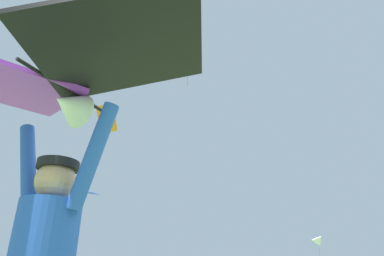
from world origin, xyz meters
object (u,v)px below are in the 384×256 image
object	(u,v)px
distant_kite_orange_mid_left	(187,71)
distant_kite_blue_far_center	(91,192)
held_stunt_kite	(61,77)
distant_kite_white_low_left	(318,242)
distant_kite_orange_overhead_distant	(107,119)

from	to	relation	value
distant_kite_orange_mid_left	distant_kite_blue_far_center	size ratio (longest dim) A/B	1.40
held_stunt_kite	distant_kite_white_low_left	bearing A→B (deg)	94.71
held_stunt_kite	distant_kite_blue_far_center	xyz separation A→B (m)	(-11.61, 12.40, 3.21)
distant_kite_orange_overhead_distant	distant_kite_blue_far_center	distance (m)	5.46
distant_kite_orange_overhead_distant	distant_kite_white_low_left	bearing A→B (deg)	77.78
distant_kite_blue_far_center	held_stunt_kite	bearing A→B (deg)	-46.89
distant_kite_white_low_left	distant_kite_orange_mid_left	xyz separation A→B (m)	(-5.52, -15.80, 11.08)
distant_kite_white_low_left	distant_kite_orange_overhead_distant	bearing A→B (deg)	-102.22
held_stunt_kite	distant_kite_orange_overhead_distant	bearing A→B (deg)	131.42
distant_kite_orange_overhead_distant	distant_kite_white_low_left	world-z (taller)	distant_kite_orange_overhead_distant
held_stunt_kite	distant_kite_white_low_left	xyz separation A→B (m)	(-2.72, 33.08, 2.01)
distant_kite_orange_overhead_distant	distant_kite_blue_far_center	world-z (taller)	distant_kite_orange_overhead_distant
distant_kite_orange_overhead_distant	distant_kite_white_low_left	size ratio (longest dim) A/B	0.65
distant_kite_orange_overhead_distant	distant_kite_orange_mid_left	xyz separation A→B (m)	(-0.30, 8.28, 7.70)
distant_kite_white_low_left	distant_kite_blue_far_center	bearing A→B (deg)	-113.25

